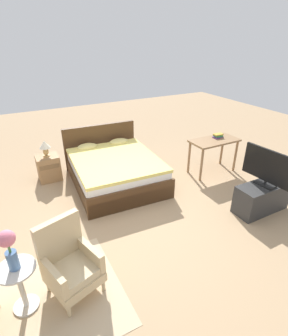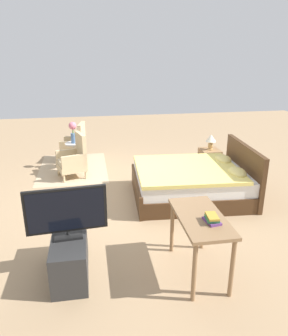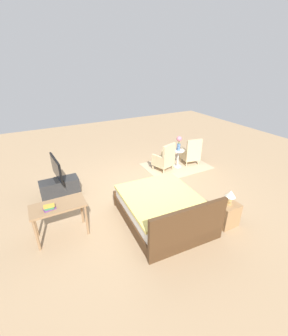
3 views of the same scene
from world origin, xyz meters
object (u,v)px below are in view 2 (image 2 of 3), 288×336
(table_lamp, at_px, (211,140))
(tv_stand, at_px, (70,255))
(side_table, at_px, (75,152))
(armchair_by_window_right, at_px, (74,159))
(armchair_by_window_left, at_px, (75,146))
(book_stack, at_px, (212,219))
(vanity_desk, at_px, (200,225))
(nightstand, at_px, (209,161))
(tv_flatscreen, at_px, (66,212))
(flower_vase, at_px, (73,130))
(bed, at_px, (193,182))

(table_lamp, relative_size, tv_stand, 0.34)
(side_table, bearing_deg, armchair_by_window_right, 0.08)
(armchair_by_window_left, distance_m, tv_stand, 4.34)
(book_stack, bearing_deg, tv_stand, -103.28)
(armchair_by_window_left, xyz_separation_m, table_lamp, (1.33, 2.90, 0.36))
(tv_stand, distance_m, vanity_desk, 1.58)
(armchair_by_window_right, height_order, nightstand, armchair_by_window_right)
(nightstand, bearing_deg, vanity_desk, -22.26)
(armchair_by_window_right, bearing_deg, side_table, -179.92)
(side_table, bearing_deg, tv_flatscreen, 0.87)
(armchair_by_window_left, bearing_deg, book_stack, 19.24)
(flower_vase, bearing_deg, armchair_by_window_left, 179.72)
(nightstand, bearing_deg, side_table, -105.20)
(bed, distance_m, tv_stand, 2.81)
(bed, bearing_deg, table_lamp, 147.68)
(bed, height_order, book_stack, bed)
(flower_vase, bearing_deg, armchair_by_window_right, 0.08)
(side_table, distance_m, vanity_desk, 4.32)
(table_lamp, bearing_deg, bed, -32.32)
(tv_flatscreen, relative_size, book_stack, 3.94)
(table_lamp, bearing_deg, tv_flatscreen, -43.33)
(tv_stand, bearing_deg, armchair_by_window_right, -179.01)
(bed, height_order, vanity_desk, bed)
(armchair_by_window_left, bearing_deg, table_lamp, 65.39)
(armchair_by_window_left, height_order, armchair_by_window_right, same)
(armchair_by_window_left, xyz_separation_m, side_table, (0.54, -0.00, -0.01))
(armchair_by_window_left, relative_size, tv_flatscreen, 1.00)
(flower_vase, height_order, tv_stand, flower_vase)
(armchair_by_window_right, relative_size, tv_flatscreen, 1.00)
(bed, bearing_deg, armchair_by_window_right, -123.14)
(armchair_by_window_right, distance_m, tv_flatscreen, 3.30)
(tv_flatscreen, bearing_deg, book_stack, 76.80)
(tv_stand, bearing_deg, armchair_by_window_left, -179.28)
(table_lamp, bearing_deg, side_table, -105.19)
(table_lamp, relative_size, tv_flatscreen, 0.36)
(flower_vase, bearing_deg, bed, 48.07)
(tv_stand, height_order, tv_flatscreen, tv_flatscreen)
(armchair_by_window_right, height_order, tv_flatscreen, tv_flatscreen)
(table_lamp, relative_size, vanity_desk, 0.32)
(armchair_by_window_right, height_order, flower_vase, flower_vase)
(side_table, distance_m, table_lamp, 3.03)
(side_table, bearing_deg, book_stack, 21.55)
(side_table, height_order, table_lamp, table_lamp)
(table_lamp, bearing_deg, nightstand, -90.00)
(nightstand, relative_size, vanity_desk, 0.51)
(bed, xyz_separation_m, tv_stand, (1.85, -2.11, -0.05))
(armchair_by_window_right, xyz_separation_m, flower_vase, (-0.53, -0.00, 0.51))
(bed, distance_m, armchair_by_window_right, 2.59)
(book_stack, bearing_deg, armchair_by_window_left, -160.76)
(armchair_by_window_right, distance_m, vanity_desk, 3.83)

